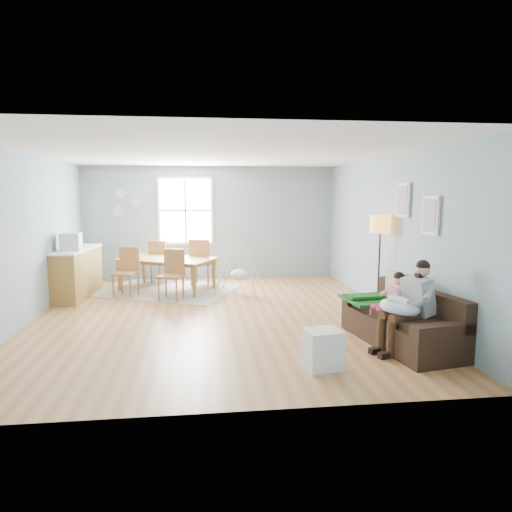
{
  "coord_description": "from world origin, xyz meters",
  "views": [
    {
      "loc": [
        -0.24,
        -7.57,
        2.05
      ],
      "look_at": [
        0.68,
        0.05,
        1.0
      ],
      "focal_mm": 32.0,
      "sensor_mm": 36.0,
      "label": 1
    }
  ],
  "objects": [
    {
      "name": "room",
      "position": [
        0.0,
        0.0,
        2.42
      ],
      "size": [
        8.4,
        9.4,
        3.9
      ],
      "color": "#9E6138"
    },
    {
      "name": "window",
      "position": [
        -0.6,
        3.46,
        1.65
      ],
      "size": [
        1.32,
        0.08,
        1.62
      ],
      "color": "silver",
      "rests_on": "room"
    },
    {
      "name": "pictures",
      "position": [
        2.97,
        -1.05,
        1.85
      ],
      "size": [
        0.05,
        1.34,
        0.74
      ],
      "color": "silver",
      "rests_on": "room"
    },
    {
      "name": "wall_plates",
      "position": [
        -2.0,
        3.47,
        1.83
      ],
      "size": [
        0.67,
        0.02,
        0.66
      ],
      "color": "#8C9EA8",
      "rests_on": "room"
    },
    {
      "name": "sofa",
      "position": [
        2.5,
        -1.8,
        0.27
      ],
      "size": [
        1.12,
        2.0,
        0.77
      ],
      "color": "black",
      "rests_on": "room"
    },
    {
      "name": "green_throw",
      "position": [
        2.33,
        -1.19,
        0.49
      ],
      "size": [
        0.95,
        0.85,
        0.04
      ],
      "primitive_type": "cube",
      "rotation": [
        0.0,
        0.0,
        0.12
      ],
      "color": "#155F18",
      "rests_on": "sofa"
    },
    {
      "name": "beige_pillow",
      "position": [
        2.62,
        -1.28,
        0.69
      ],
      "size": [
        0.18,
        0.45,
        0.44
      ],
      "primitive_type": "cube",
      "rotation": [
        0.0,
        0.0,
        0.13
      ],
      "color": "tan",
      "rests_on": "sofa"
    },
    {
      "name": "father",
      "position": [
        2.43,
        -2.09,
        0.64
      ],
      "size": [
        0.89,
        0.55,
        1.2
      ],
      "color": "gray",
      "rests_on": "sofa"
    },
    {
      "name": "nursing_pillow",
      "position": [
        2.29,
        -2.11,
        0.6
      ],
      "size": [
        0.6,
        0.58,
        0.21
      ],
      "primitive_type": "torus",
      "rotation": [
        0.0,
        0.14,
        0.15
      ],
      "color": "#CBECFE",
      "rests_on": "father"
    },
    {
      "name": "infant",
      "position": [
        2.28,
        -2.08,
        0.68
      ],
      "size": [
        0.23,
        0.35,
        0.13
      ],
      "color": "silver",
      "rests_on": "nursing_pillow"
    },
    {
      "name": "toddler",
      "position": [
        2.4,
        -1.63,
        0.65
      ],
      "size": [
        0.53,
        0.34,
        0.78
      ],
      "color": "white",
      "rests_on": "sofa"
    },
    {
      "name": "floor_lamp",
      "position": [
        2.8,
        -0.12,
        1.4
      ],
      "size": [
        0.34,
        0.34,
        1.69
      ],
      "color": "black",
      "rests_on": "room"
    },
    {
      "name": "storage_cube",
      "position": [
        1.16,
        -2.52,
        0.23
      ],
      "size": [
        0.47,
        0.43,
        0.46
      ],
      "color": "white",
      "rests_on": "room"
    },
    {
      "name": "rug",
      "position": [
        -0.99,
        2.13,
        0.01
      ],
      "size": [
        3.36,
        3.01,
        0.01
      ],
      "primitive_type": "cube",
      "rotation": [
        0.0,
        0.0,
        -0.4
      ],
      "color": "gray",
      "rests_on": "room"
    },
    {
      "name": "dining_table",
      "position": [
        -0.99,
        2.13,
        0.35
      ],
      "size": [
        2.26,
        1.88,
        0.69
      ],
      "primitive_type": "imported",
      "rotation": [
        0.0,
        0.0,
        -0.48
      ],
      "color": "olive",
      "rests_on": "rug"
    },
    {
      "name": "chair_sw",
      "position": [
        -1.72,
        1.7,
        0.57
      ],
      "size": [
        0.56,
        0.56,
        0.99
      ],
      "color": "olive",
      "rests_on": "rug"
    },
    {
      "name": "chair_se",
      "position": [
        -0.81,
        1.31,
        0.56
      ],
      "size": [
        0.56,
        0.56,
        0.98
      ],
      "color": "olive",
      "rests_on": "rug"
    },
    {
      "name": "chair_nw",
      "position": [
        -1.18,
        2.95,
        0.57
      ],
      "size": [
        0.6,
        0.6,
        1.0
      ],
      "color": "olive",
      "rests_on": "rug"
    },
    {
      "name": "chair_ne",
      "position": [
        -0.26,
        2.55,
        0.61
      ],
      "size": [
        0.6,
        0.6,
        1.05
      ],
      "color": "olive",
      "rests_on": "rug"
    },
    {
      "name": "counter",
      "position": [
        -2.7,
        1.76,
        0.49
      ],
      "size": [
        0.64,
        1.78,
        0.98
      ],
      "color": "olive",
      "rests_on": "room"
    },
    {
      "name": "monitor",
      "position": [
        -2.71,
        1.43,
        1.14
      ],
      "size": [
        0.36,
        0.35,
        0.33
      ],
      "color": "silver",
      "rests_on": "counter"
    },
    {
      "name": "baby_swing",
      "position": [
        0.52,
        1.62,
        0.41
      ],
      "size": [
        1.13,
        1.14,
        0.93
      ],
      "color": "silver",
      "rests_on": "room"
    }
  ]
}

